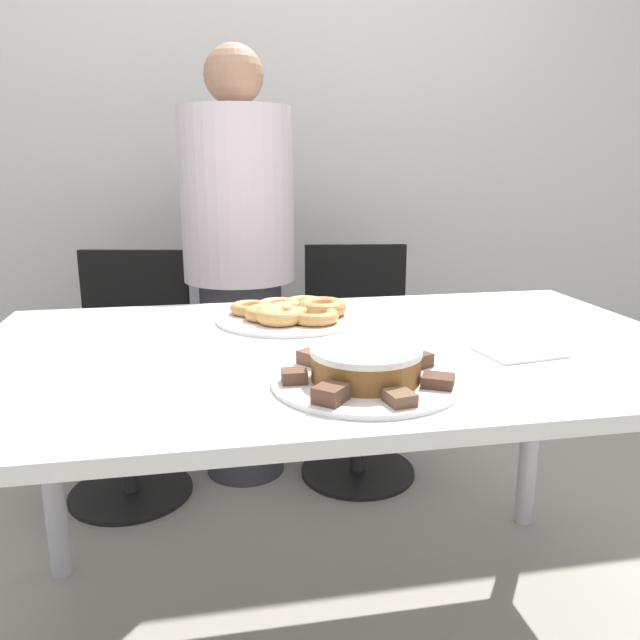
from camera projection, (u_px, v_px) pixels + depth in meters
name	position (u px, v px, depth m)	size (l,w,h in m)	color
wall_back	(263.00, 134.00, 2.76)	(8.00, 0.05, 2.60)	silver
table	(338.00, 383.00, 1.40)	(1.59, 0.96, 0.78)	silver
person_standing	(240.00, 266.00, 2.26)	(0.40, 0.40, 1.56)	#383842
office_chair_left	(129.00, 384.00, 2.24)	(0.52, 0.52, 0.86)	black
office_chair_right	(358.00, 369.00, 2.39)	(0.50, 0.50, 0.86)	black
plate_cake	(366.00, 382.00, 1.13)	(0.34, 0.34, 0.01)	white
plate_donuts	(288.00, 318.00, 1.60)	(0.36, 0.36, 0.01)	white
frosted_cake	(366.00, 363.00, 1.12)	(0.20, 0.20, 0.06)	brown
lamington_0	(331.00, 394.00, 1.02)	(0.07, 0.07, 0.03)	brown
lamington_1	(400.00, 398.00, 1.01)	(0.05, 0.06, 0.02)	brown
lamington_2	(438.00, 381.00, 1.09)	(0.07, 0.07, 0.02)	#513828
lamington_3	(419.00, 360.00, 1.19)	(0.06, 0.05, 0.03)	#513828
lamington_4	(366.00, 352.00, 1.25)	(0.06, 0.06, 0.02)	brown
lamington_5	(314.00, 357.00, 1.21)	(0.07, 0.07, 0.03)	brown
lamington_6	(294.00, 376.00, 1.11)	(0.05, 0.04, 0.02)	brown
donut_0	(288.00, 310.00, 1.59)	(0.11, 0.11, 0.03)	#E5AD66
donut_1	(265.00, 313.00, 1.56)	(0.11, 0.11, 0.03)	#D18E4C
donut_2	(280.00, 315.00, 1.52)	(0.12, 0.12, 0.04)	tan
donut_3	(315.00, 316.00, 1.53)	(0.12, 0.12, 0.03)	#D18E4C
donut_4	(322.00, 307.00, 1.60)	(0.13, 0.13, 0.04)	#C68447
donut_5	(305.00, 304.00, 1.66)	(0.11, 0.11, 0.03)	tan
donut_6	(278.00, 306.00, 1.65)	(0.11, 0.11, 0.03)	#E5AD66
donut_7	(250.00, 308.00, 1.62)	(0.10, 0.10, 0.03)	#D18E4C
napkin	(519.00, 352.00, 1.31)	(0.18, 0.15, 0.01)	white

